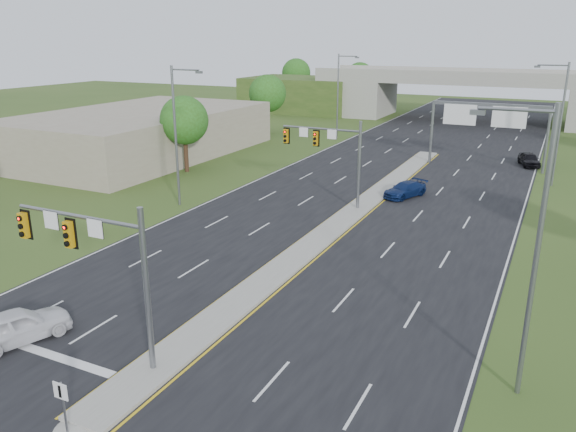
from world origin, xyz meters
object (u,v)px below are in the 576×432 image
Objects in this scene: signal_mast_far at (332,149)px; overpass at (472,99)px; signal_mast_near at (99,255)px; car_far_c at (529,159)px; car_far_b at (405,190)px; sign_gantry at (487,117)px; car_white at (17,326)px; keep_right_sign at (62,401)px.

overpass is (2.26, 55.07, -1.17)m from signal_mast_far.
car_far_c is at bearing 74.59° from signal_mast_near.
car_far_b is at bearing 49.42° from signal_mast_far.
sign_gantry is at bearing 96.81° from car_far_b.
signal_mast_far is at bearing -137.07° from car_far_c.
overpass is at bearing -74.41° from car_white.
sign_gantry is 2.52× the size of car_white.
car_white is at bearing -171.06° from signal_mast_near.
signal_mast_far reaches higher than keep_right_sign.
car_far_b is at bearing 81.33° from signal_mast_near.
overpass is (-6.68, 35.08, -1.69)m from sign_gantry.
car_far_c is (4.32, 3.13, -4.51)m from sign_gantry.
car_far_c is (17.89, 48.86, -0.08)m from car_white.
signal_mast_near is 1.00× the size of signal_mast_far.
car_white is at bearing -100.19° from signal_mast_far.
car_far_c is (11.00, -31.95, -2.83)m from overpass.
signal_mast_near is 50.08m from car_far_c.
overpass is 81.14m from car_white.
signal_mast_far is 29.71m from keep_right_sign.
car_far_b is at bearing -133.21° from car_far_c.
signal_mast_near is 6.11m from car_white.
overpass is (0.00, 84.53, 2.04)m from keep_right_sign.
keep_right_sign reaches higher than car_far_c.
overpass reaches higher than signal_mast_far.
keep_right_sign is 0.19× the size of sign_gantry.
signal_mast_far is 55.13m from overpass.
keep_right_sign is at bearing 172.05° from car_white.
overpass reaches higher than car_white.
car_far_c is (11.00, 52.58, -0.79)m from keep_right_sign.
signal_mast_far is 8.21m from car_far_b.
overpass is 33.90m from car_far_c.
overpass reaches higher than sign_gantry.
car_white is (-6.89, 3.73, -0.71)m from keep_right_sign.
overpass reaches higher than signal_mast_near.
signal_mast_near is 0.09× the size of overpass.
car_far_b is (4.64, 5.41, -4.07)m from signal_mast_far.
overpass is 18.25× the size of car_far_b.
sign_gantry is at bearing 65.89° from signal_mast_far.
sign_gantry is 2.80× the size of car_far_c.
sign_gantry is at bearing -86.07° from car_white.
overpass is 17.40× the size of car_white.
car_white is at bearing 151.59° from keep_right_sign.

